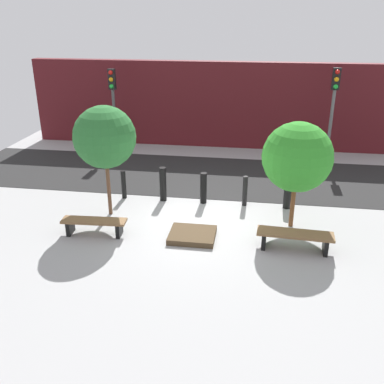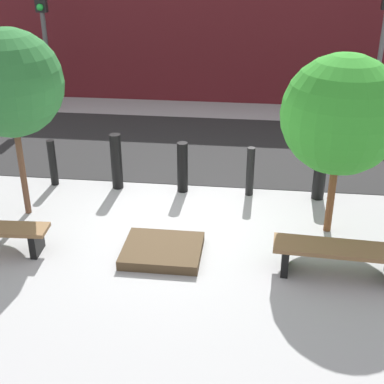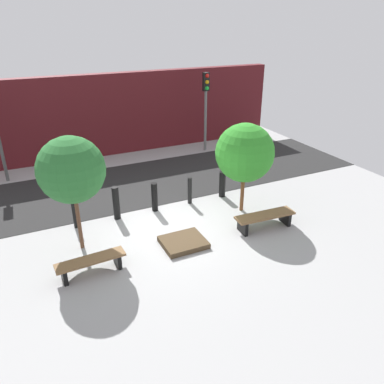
% 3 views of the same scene
% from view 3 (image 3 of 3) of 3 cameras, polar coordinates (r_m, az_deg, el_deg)
% --- Properties ---
extents(ground_plane, '(18.00, 18.00, 0.00)m').
position_cam_3_polar(ground_plane, '(11.09, -3.44, -5.46)').
color(ground_plane, '#9C9C9C').
extents(road_strip, '(18.00, 4.12, 0.01)m').
position_cam_3_polar(road_strip, '(14.08, -8.90, 1.22)').
color(road_strip, '#242424').
rests_on(road_strip, ground).
extents(building_facade, '(16.20, 0.50, 3.51)m').
position_cam_3_polar(building_facade, '(17.05, -13.19, 11.31)').
color(building_facade, '#511419').
rests_on(building_facade, ground).
extents(bench_left, '(1.67, 0.50, 0.42)m').
position_cam_3_polar(bench_left, '(9.42, -15.14, -10.39)').
color(bench_left, black).
rests_on(bench_left, ground).
extents(bench_right, '(1.83, 0.58, 0.45)m').
position_cam_3_polar(bench_right, '(11.12, 11.03, -3.92)').
color(bench_right, black).
rests_on(bench_right, ground).
extents(planter_bed, '(1.16, 1.00, 0.15)m').
position_cam_3_polar(planter_bed, '(10.27, -1.32, -7.67)').
color(planter_bed, '#493825').
rests_on(planter_bed, ground).
extents(tree_behind_left_bench, '(1.68, 1.68, 3.09)m').
position_cam_3_polar(tree_behind_left_bench, '(9.62, -17.93, 3.21)').
color(tree_behind_left_bench, brown).
rests_on(tree_behind_left_bench, ground).
extents(tree_behind_right_bench, '(1.79, 1.79, 2.83)m').
position_cam_3_polar(tree_behind_right_bench, '(11.40, 8.04, 5.92)').
color(tree_behind_right_bench, brown).
rests_on(tree_behind_right_bench, ground).
extents(bollard_far_left, '(0.14, 0.14, 0.89)m').
position_cam_3_polar(bollard_far_left, '(11.41, -17.41, -3.20)').
color(bollard_far_left, black).
rests_on(bollard_far_left, ground).
extents(bollard_left, '(0.21, 0.21, 1.06)m').
position_cam_3_polar(bollard_left, '(11.55, -11.48, -1.66)').
color(bollard_left, black).
rests_on(bollard_left, ground).
extents(bollard_center, '(0.20, 0.20, 0.95)m').
position_cam_3_polar(bollard_center, '(11.88, -5.73, -0.76)').
color(bollard_center, black).
rests_on(bollard_center, ground).
extents(bollard_right, '(0.14, 0.14, 0.92)m').
position_cam_3_polar(bollard_right, '(12.31, -0.34, 0.23)').
color(bollard_right, black).
rests_on(bollard_right, ground).
extents(bollard_far_right, '(0.22, 0.22, 0.90)m').
position_cam_3_polar(bollard_far_right, '(12.83, 4.64, 1.20)').
color(bollard_far_right, black).
rests_on(bollard_far_right, ground).
extents(traffic_light_mid_west, '(0.28, 0.27, 3.49)m').
position_cam_3_polar(traffic_light_mid_west, '(16.96, 2.14, 14.16)').
color(traffic_light_mid_west, slate).
rests_on(traffic_light_mid_west, ground).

